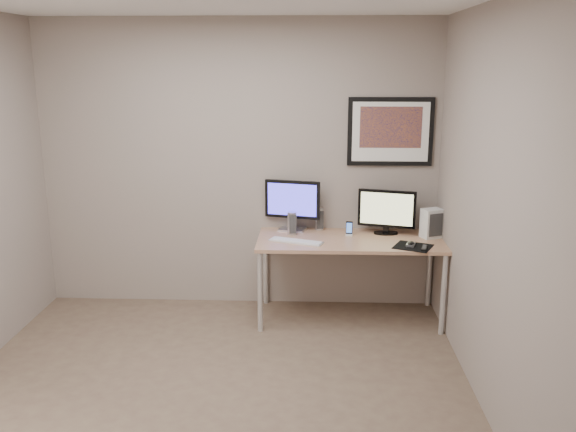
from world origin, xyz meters
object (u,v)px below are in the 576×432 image
(desk, at_px, (350,246))
(speaker_right, at_px, (319,219))
(fan_unit, at_px, (432,223))
(monitor_tv, at_px, (387,211))
(framed_art, at_px, (390,132))
(monitor_large, at_px, (292,203))
(phone_dock, at_px, (349,228))
(speaker_left, at_px, (292,223))
(keyboard, at_px, (296,241))

(desk, bearing_deg, speaker_right, 131.42)
(fan_unit, bearing_deg, speaker_right, 142.42)
(desk, height_order, monitor_tv, monitor_tv)
(framed_art, bearing_deg, speaker_right, -177.08)
(desk, xyz_separation_m, speaker_right, (-0.26, 0.30, 0.16))
(desk, height_order, speaker_right, speaker_right)
(framed_art, bearing_deg, desk, -136.54)
(speaker_right, bearing_deg, monitor_tv, -23.97)
(desk, relative_size, monitor_large, 3.21)
(framed_art, distance_m, monitor_tv, 0.70)
(monitor_tv, height_order, speaker_right, monitor_tv)
(phone_dock, bearing_deg, monitor_large, 171.07)
(desk, height_order, speaker_left, speaker_left)
(monitor_tv, xyz_separation_m, speaker_left, (-0.83, -0.04, -0.11))
(speaker_right, xyz_separation_m, fan_unit, (0.97, -0.22, 0.03))
(monitor_large, relative_size, speaker_left, 2.45)
(framed_art, relative_size, fan_unit, 2.94)
(framed_art, height_order, phone_dock, framed_art)
(monitor_tv, bearing_deg, framed_art, 96.42)
(monitor_large, bearing_deg, framed_art, 18.21)
(keyboard, bearing_deg, fan_unit, 29.56)
(monitor_tv, height_order, fan_unit, monitor_tv)
(speaker_left, xyz_separation_m, keyboard, (0.04, -0.25, -0.09))
(monitor_tv, height_order, phone_dock, monitor_tv)
(fan_unit, bearing_deg, keyboard, 164.73)
(speaker_left, bearing_deg, monitor_large, 78.39)
(framed_art, relative_size, monitor_large, 1.51)
(desk, bearing_deg, speaker_left, 165.75)
(phone_dock, height_order, fan_unit, fan_unit)
(speaker_left, bearing_deg, speaker_right, 23.03)
(monitor_large, distance_m, keyboard, 0.45)
(monitor_large, xyz_separation_m, speaker_right, (0.24, 0.04, -0.16))
(desk, height_order, framed_art, framed_art)
(phone_dock, xyz_separation_m, keyboard, (-0.46, -0.23, -0.06))
(framed_art, xyz_separation_m, monitor_large, (-0.86, -0.07, -0.64))
(framed_art, xyz_separation_m, keyboard, (-0.82, -0.45, -0.88))
(desk, distance_m, monitor_large, 0.65)
(monitor_large, height_order, speaker_left, monitor_large)
(monitor_large, height_order, fan_unit, monitor_large)
(desk, xyz_separation_m, monitor_tv, (0.33, 0.17, 0.28))
(monitor_large, distance_m, monitor_tv, 0.84)
(framed_art, height_order, fan_unit, framed_art)
(desk, distance_m, speaker_left, 0.55)
(speaker_right, height_order, fan_unit, fan_unit)
(speaker_right, bearing_deg, desk, -60.03)
(framed_art, xyz_separation_m, monitor_tv, (-0.02, -0.16, -0.68))
(phone_dock, relative_size, fan_unit, 0.51)
(framed_art, bearing_deg, fan_unit, -35.47)
(desk, distance_m, fan_unit, 0.74)
(monitor_tv, distance_m, speaker_left, 0.84)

